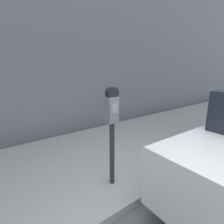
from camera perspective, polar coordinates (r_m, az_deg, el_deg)
name	(u,v)px	position (r m, az deg, el deg)	size (l,w,h in m)	color
sidewalk	(94,157)	(3.63, -5.91, -14.47)	(24.00, 2.80, 0.11)	#ADAAA3
building_facade	(51,33)	(5.04, -19.26, 23.18)	(24.00, 0.30, 5.30)	gray
parking_meter	(112,123)	(2.42, 0.01, -3.64)	(0.17, 0.12, 1.44)	#2D2D30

